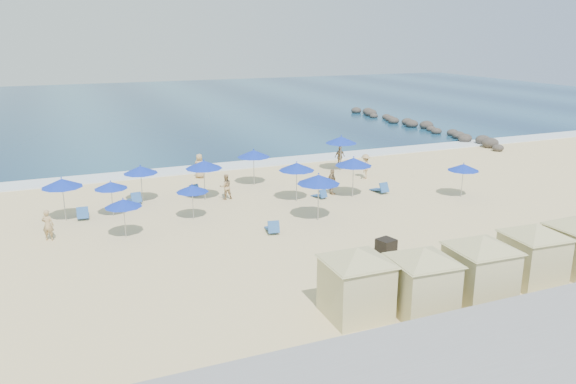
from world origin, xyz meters
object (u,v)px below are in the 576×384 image
object	(u,v)px
trash_bin	(386,247)
umbrella_6	(319,179)
umbrella_5	(192,189)
umbrella_8	(297,167)
beachgoer_0	(48,225)
beachgoer_5	(340,157)
umbrella_7	(254,154)
umbrella_11	(463,167)
cabana_1	(422,272)
umbrella_4	(204,165)
umbrella_9	(341,140)
beachgoer_4	(199,166)
umbrella_3	(123,203)
beachgoer_1	(226,187)
umbrella_2	(140,170)
umbrella_1	(111,185)
umbrella_10	(354,162)
rock_jetty	(417,125)
cabana_0	(356,273)
cabana_3	(534,246)
umbrella_0	(62,183)
beachgoer_2	(332,182)
beachgoer_3	(365,166)
cabana_2	(481,259)

from	to	relation	value
trash_bin	umbrella_6	world-z (taller)	umbrella_6
umbrella_5	umbrella_8	size ratio (longest dim) A/B	0.81
beachgoer_0	beachgoer_5	world-z (taller)	beachgoer_5
umbrella_7	umbrella_11	xyz separation A→B (m)	(11.14, -7.79, -0.26)
beachgoer_5	cabana_1	bearing A→B (deg)	-124.52
umbrella_4	umbrella_9	size ratio (longest dim) A/B	0.96
umbrella_11	beachgoer_4	size ratio (longest dim) A/B	1.28
umbrella_3	beachgoer_0	xyz separation A→B (m)	(-3.59, 1.13, -1.04)
beachgoer_1	umbrella_2	bearing A→B (deg)	-14.45
cabana_1	umbrella_1	size ratio (longest dim) A/B	2.17
umbrella_10	trash_bin	bearing A→B (deg)	-109.75
rock_jetty	umbrella_1	distance (m)	38.54
cabana_0	umbrella_8	size ratio (longest dim) A/B	1.87
umbrella_7	cabana_3	bearing A→B (deg)	-74.11
umbrella_2	umbrella_6	xyz separation A→B (m)	(8.44, -7.26, 0.30)
cabana_0	beachgoer_1	world-z (taller)	cabana_0
cabana_3	umbrella_0	size ratio (longest dim) A/B	1.82
rock_jetty	umbrella_8	bearing A→B (deg)	-139.12
umbrella_8	cabana_0	bearing A→B (deg)	-105.23
umbrella_2	beachgoer_2	xyz separation A→B (m)	(11.48, -3.01, -1.21)
umbrella_4	umbrella_6	bearing A→B (deg)	-52.75
cabana_0	umbrella_9	size ratio (longest dim) A/B	1.74
umbrella_7	beachgoer_3	size ratio (longest dim) A/B	1.43
rock_jetty	umbrella_6	world-z (taller)	umbrella_6
umbrella_1	beachgoer_2	world-z (taller)	umbrella_1
cabana_1	cabana_2	world-z (taller)	cabana_2
rock_jetty	cabana_3	size ratio (longest dim) A/B	5.85
cabana_0	beachgoer_3	size ratio (longest dim) A/B	2.66
umbrella_11	umbrella_5	bearing A→B (deg)	172.27
umbrella_0	beachgoer_2	bearing A→B (deg)	-3.78
beachgoer_0	umbrella_3	bearing A→B (deg)	-173.19
beachgoer_0	umbrella_5	bearing A→B (deg)	-152.61
umbrella_0	umbrella_11	world-z (taller)	umbrella_0
umbrella_9	beachgoer_4	distance (m)	10.62
umbrella_3	rock_jetty	bearing A→B (deg)	33.74
umbrella_8	umbrella_11	distance (m)	10.48
umbrella_9	beachgoer_0	world-z (taller)	umbrella_9
cabana_3	umbrella_3	world-z (taller)	cabana_3
cabana_0	umbrella_2	distance (m)	18.30
umbrella_3	beachgoer_5	world-z (taller)	umbrella_3
cabana_1	umbrella_3	distance (m)	15.36
umbrella_2	cabana_3	bearing A→B (deg)	-53.94
umbrella_6	cabana_0	bearing A→B (deg)	-108.60
umbrella_3	umbrella_8	bearing A→B (deg)	13.42
cabana_2	beachgoer_0	xyz separation A→B (m)	(-15.33, 13.53, -0.89)
rock_jetty	trash_bin	xyz separation A→B (m)	(-22.56, -29.44, 0.02)
umbrella_6	beachgoer_4	xyz separation A→B (m)	(-3.72, 11.74, -1.47)
rock_jetty	cabana_1	xyz separation A→B (m)	(-24.47, -34.79, 1.28)
umbrella_10	beachgoer_4	distance (m)	11.56
umbrella_8	beachgoer_4	distance (m)	9.00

